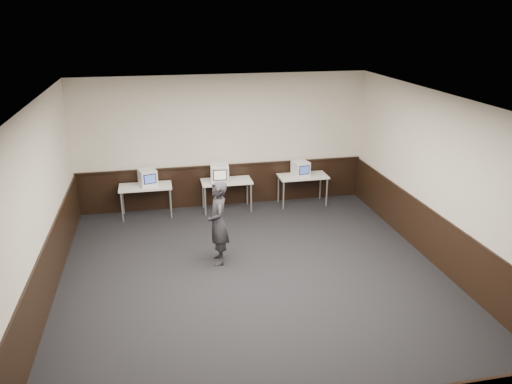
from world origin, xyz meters
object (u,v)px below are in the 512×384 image
person (218,223)px  desk_right (303,178)px  emac_center (220,173)px  desk_center (227,183)px  emac_left (148,177)px  desk_left (146,189)px  emac_right (301,169)px

person → desk_right: bearing=138.3°
desk_right → emac_center: size_ratio=2.45×
desk_center → desk_right: same height
emac_left → person: 2.95m
desk_left → emac_left: size_ratio=2.49×
desk_center → person: (-0.55, -2.62, 0.14)m
emac_left → emac_right: 3.67m
person → emac_right: bearing=139.1°
desk_center → person: person is taller
desk_right → emac_left: size_ratio=2.49×
emac_center → person: 2.61m
desk_left → person: size_ratio=0.74×
emac_center → desk_center: bearing=20.1°
desk_right → emac_center: emac_center is taller
desk_left → emac_left: 0.27m
emac_center → person: (-0.38, -2.58, -0.15)m
emac_center → desk_right: bearing=6.4°
emac_left → emac_right: (3.67, -0.04, -0.01)m
desk_right → desk_left: bearing=180.0°
desk_center → emac_right: size_ratio=2.69×
desk_center → emac_center: bearing=-165.2°
desk_left → emac_center: size_ratio=2.45×
desk_center → desk_left: bearing=180.0°
emac_left → desk_center: bearing=-16.2°
desk_right → emac_center: 2.09m
desk_left → desk_right: size_ratio=1.00×
desk_left → emac_right: bearing=-0.1°
emac_left → person: bearing=-79.2°
desk_right → person: 3.59m
emac_right → emac_left: bearing=167.8°
desk_left → desk_center: same height
desk_center → emac_center: 0.33m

